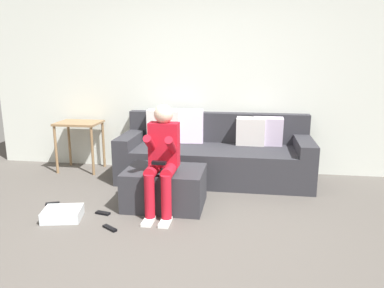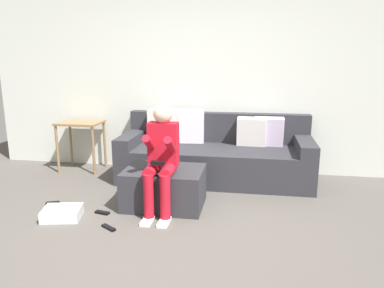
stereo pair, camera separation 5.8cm
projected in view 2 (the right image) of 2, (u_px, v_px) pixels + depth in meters
ground_plane at (158, 247)px, 3.14m from camera, size 7.81×7.81×0.00m
wall_back at (199, 77)px, 5.10m from camera, size 6.00×0.10×2.62m
couch_sectional at (215, 155)px, 4.86m from camera, size 2.45×0.90×0.90m
ottoman at (164, 187)px, 3.98m from camera, size 0.84×0.61×0.41m
person_seated at (161, 155)px, 3.72m from camera, size 0.30×0.57×1.11m
storage_bin at (62, 213)px, 3.69m from camera, size 0.42×0.36×0.11m
side_table at (81, 130)px, 5.19m from camera, size 0.59×0.45×0.70m
remote_near_ottoman at (109, 228)px, 3.47m from camera, size 0.17×0.13×0.02m
remote_by_storage_bin at (102, 213)px, 3.81m from camera, size 0.16×0.09×0.02m
remote_under_side_table at (53, 203)px, 4.07m from camera, size 0.15×0.10×0.02m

